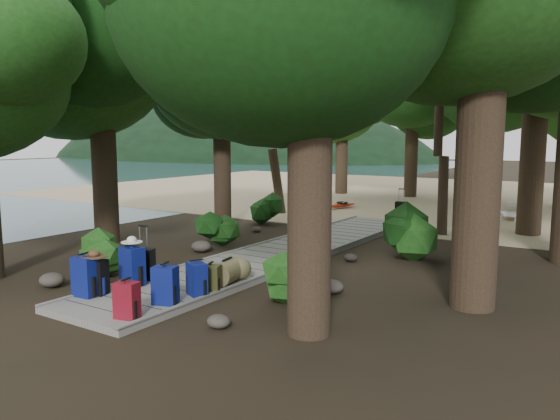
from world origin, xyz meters
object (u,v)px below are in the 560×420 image
Objects in this scene: backpack_left_a at (85,274)px; lone_suitcase_on_sand at (401,210)px; kayak at (342,204)px; sun_lounger at (511,211)px; backpack_left_b at (96,275)px; backpack_left_c at (132,264)px; backpack_right_c at (197,277)px; backpack_right_d at (211,276)px; duffel_right_khaki at (227,272)px; backpack_right_a at (127,298)px; backpack_right_b at (165,283)px; suitcase_on_boardwalk at (144,264)px.

backpack_left_a reaches higher than lone_suitcase_on_sand.
kayak is 1.83× the size of sun_lounger.
backpack_left_c reaches higher than backpack_left_b.
backpack_right_c reaches higher than backpack_right_d.
backpack_right_c is at bearing -92.33° from lone_suitcase_on_sand.
kayak is (-3.44, 11.62, -0.16)m from duffel_right_khaki.
backpack_left_c reaches higher than backpack_right_d.
backpack_right_d is at bearing 37.44° from backpack_left_a.
backpack_left_b reaches higher than lone_suitcase_on_sand.
kayak is (-3.48, 12.51, -0.26)m from backpack_right_c.
sun_lounger is at bearing 17.79° from kayak.
backpack_right_a is 0.93× the size of duffel_right_khaki.
backpack_right_b reaches higher than backpack_left_b.
kayak is at bearing 131.06° from backpack_right_c.
backpack_left_a is at bearing -137.71° from duffel_right_khaki.
backpack_left_b is at bearing -99.79° from lone_suitcase_on_sand.
backpack_left_a reaches higher than backpack_left_b.
kayak is (-1.92, 13.61, -0.32)m from backpack_left_a.
backpack_right_c is 0.95× the size of duffel_right_khaki.
kayak is (-3.41, 14.01, -0.25)m from backpack_right_a.
lone_suitcase_on_sand is at bearing 92.51° from backpack_left_c.
duffel_right_khaki is (-0.04, 0.89, -0.09)m from backpack_right_c.
backpack_left_b is at bearing 170.47° from backpack_right_b.
backpack_right_a is 1.03× the size of suitcase_on_boardwalk.
suitcase_on_boardwalk is (-1.51, -0.65, 0.08)m from duffel_right_khaki.
backpack_right_d is at bearing 73.03° from backpack_right_a.
backpack_left_b is at bearing -123.25° from backpack_right_c.
backpack_right_c is 1.04× the size of lone_suitcase_on_sand.
backpack_right_d is at bearing -94.28° from duffel_right_khaki.
backpack_right_a is 12.46m from lone_suitcase_on_sand.
backpack_left_a is 1.13× the size of backpack_left_b.
backpack_left_a is 2.15m from backpack_right_d.
duffel_right_khaki is at bearing 74.98° from backpack_right_a.
suitcase_on_boardwalk is (-0.12, 0.40, -0.09)m from backpack_left_c.
backpack_left_a is 2.51m from duffel_right_khaki.
sun_lounger is (3.18, 2.09, -0.02)m from lone_suitcase_on_sand.
sun_lounger is at bearing 67.99° from backpack_left_a.
backpack_right_c is (1.43, 0.16, -0.08)m from backpack_left_c.
backpack_left_c is at bearing 139.97° from backpack_right_b.
kayak is at bearing 86.20° from backpack_right_d.
backpack_left_a is 1.15× the size of duffel_right_khaki.
backpack_left_c is 12.84m from kayak.
lone_suitcase_on_sand is (1.12, 12.06, -0.18)m from backpack_left_a.
backpack_left_a reaches higher than kayak.
sun_lounger is at bearing 57.93° from backpack_left_b.
backpack_right_b is at bearing -5.15° from backpack_left_b.
sun_lounger is (4.30, 14.14, -0.20)m from backpack_left_a.
backpack_right_b is at bearing -92.91° from lone_suitcase_on_sand.
backpack_right_b reaches higher than backpack_right_a.
backpack_left_c is 1.19× the size of duffel_right_khaki.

